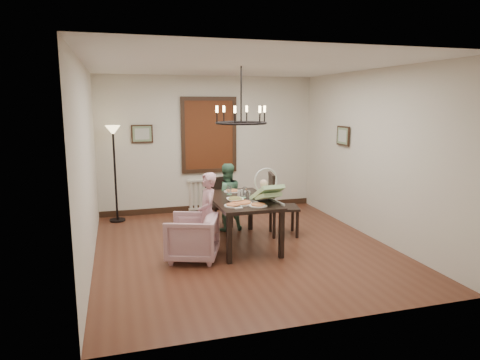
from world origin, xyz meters
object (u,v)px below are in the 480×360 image
dining_table (241,204)px  baby_bouncer (267,191)px  chair_right (284,204)px  armchair (192,238)px  drinking_glass (248,195)px  elderly_woman (208,220)px  seated_man (226,203)px  floor_lamp (115,175)px  chair_far (220,203)px

dining_table → baby_bouncer: baby_bouncer is taller
dining_table → chair_right: size_ratio=1.48×
armchair → drinking_glass: bearing=129.5°
elderly_woman → drinking_glass: 0.77m
elderly_woman → seated_man: bearing=155.5°
chair_right → floor_lamp: (-2.76, 1.72, 0.35)m
elderly_woman → seated_man: 1.23m
chair_right → elderly_woman: chair_right is taller
chair_right → elderly_woman: 1.54m
elderly_woman → floor_lamp: floor_lamp is taller
baby_bouncer → floor_lamp: bearing=126.2°
elderly_woman → floor_lamp: 2.65m
chair_far → chair_right: (0.95, -0.78, 0.09)m
dining_table → floor_lamp: floor_lamp is taller
floor_lamp → chair_far: bearing=-27.3°
drinking_glass → dining_table: bearing=135.3°
armchair → elderly_woman: bearing=144.0°
dining_table → armchair: dining_table is taller
seated_man → baby_bouncer: bearing=100.9°
dining_table → baby_bouncer: size_ratio=2.88×
baby_bouncer → drinking_glass: bearing=115.6°
elderly_woman → floor_lamp: bearing=-146.8°
chair_right → elderly_woman: size_ratio=1.06×
drinking_glass → elderly_woman: bearing=-167.1°
elderly_woman → drinking_glass: size_ratio=7.07×
seated_man → floor_lamp: bearing=-34.8°
seated_man → floor_lamp: floor_lamp is taller
armchair → floor_lamp: floor_lamp is taller
chair_far → chair_right: chair_right is taller
seated_man → baby_bouncer: size_ratio=1.78×
floor_lamp → drinking_glass: bearing=-46.5°
chair_far → elderly_woman: 1.42m
chair_far → armchair: size_ratio=1.25×
elderly_woman → floor_lamp: (-1.31, 2.26, 0.39)m
baby_bouncer → drinking_glass: size_ratio=3.87×
dining_table → elderly_woman: size_ratio=1.57×
chair_far → baby_bouncer: size_ratio=1.61×
dining_table → chair_right: (0.85, 0.29, -0.13)m
chair_far → armchair: (-0.77, -1.51, -0.12)m
chair_right → seated_man: size_ratio=1.09×
seated_man → floor_lamp: size_ratio=0.56×
dining_table → chair_far: size_ratio=1.79×
seated_man → chair_far: bearing=-76.0°
armchair → floor_lamp: bearing=-137.0°
chair_far → baby_bouncer: baby_bouncer is taller
elderly_woman → seated_man: elderly_woman is taller
dining_table → elderly_woman: 0.66m
dining_table → elderly_woman: (-0.59, -0.25, -0.16)m
armchair → seated_man: 1.54m
seated_man → drinking_glass: size_ratio=6.89×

